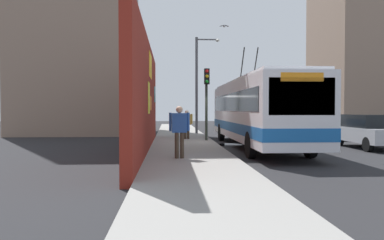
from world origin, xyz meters
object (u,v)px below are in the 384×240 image
Objects in this scene: parked_car_champagne at (317,125)px; pedestrian_near_wall at (179,127)px; city_bus at (256,110)px; parked_car_silver at (370,131)px; street_lamp at (199,78)px; pedestrian_midblock at (187,122)px; traffic_light at (207,92)px.

pedestrian_near_wall is (-10.59, 9.02, 0.38)m from parked_car_champagne.
parked_car_champagne is 2.54× the size of pedestrian_near_wall.
parked_car_silver is at bearing -98.47° from city_bus.
city_bus is 1.88× the size of street_lamp.
city_bus reaches higher than parked_car_champagne.
city_bus reaches higher than pedestrian_near_wall.
pedestrian_midblock is at bearing 62.01° from parked_car_silver.
street_lamp is at bearing 68.02° from parked_car_champagne.
parked_car_champagne is at bearing -40.40° from pedestrian_near_wall.
traffic_light is at bearing -140.57° from pedestrian_midblock.
parked_car_silver is 1.09× the size of traffic_light.
pedestrian_midblock is 0.24× the size of street_lamp.
city_bus is at bearing 81.53° from parked_car_silver.
street_lamp is at bearing 38.05° from parked_car_silver.
parked_car_champagne is at bearing -77.13° from pedestrian_midblock.
traffic_light is at bearing 41.36° from city_bus.
pedestrian_midblock is at bearing 167.31° from street_lamp.
parked_car_silver is at bearing -117.99° from pedestrian_midblock.
traffic_light reaches higher than parked_car_champagne.
parked_car_champagne is 2.80× the size of pedestrian_midblock.
parked_car_silver is 2.37× the size of pedestrian_near_wall.
street_lamp reaches higher than parked_car_champagne.
parked_car_champagne is 13.92m from pedestrian_near_wall.
street_lamp reaches higher than traffic_light.
street_lamp is at bearing 13.66° from city_bus.
street_lamp is at bearing -7.37° from pedestrian_near_wall.
street_lamp is at bearing -12.69° from pedestrian_midblock.
city_bus is 7.80× the size of pedestrian_midblock.
parked_car_champagne is (6.35, 0.00, -0.00)m from parked_car_silver.
pedestrian_midblock is (8.68, -0.66, -0.12)m from pedestrian_near_wall.
pedestrian_near_wall is 0.46× the size of traffic_light.
city_bus is 2.98× the size of parked_car_silver.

